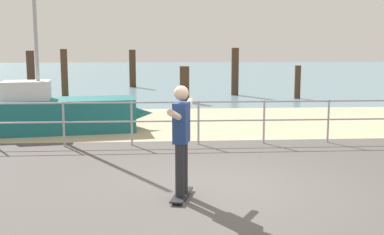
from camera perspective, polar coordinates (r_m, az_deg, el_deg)
ground_plane at (r=6.80m, az=4.58°, el=-11.32°), size 24.00×10.00×0.04m
beach_strip at (r=14.53m, az=-0.10°, el=-0.56°), size 24.00×6.00×0.04m
sea_surface at (r=42.39m, az=-2.69°, el=5.46°), size 72.00×50.00×0.04m
railing_fence at (r=11.04m, az=-3.24°, el=0.16°), size 10.92×0.05×1.05m
sailboat at (r=13.25m, az=-15.86°, el=0.52°), size 5.06×2.05×5.80m
skateboard at (r=7.31m, az=-1.25°, el=-9.28°), size 0.40×0.82×0.08m
skateboarder at (r=7.08m, az=-1.28°, el=-1.94°), size 0.46×1.42×1.65m
groyne_post_0 at (r=25.57m, az=-18.79°, el=5.28°), size 0.40×0.40×2.08m
groyne_post_1 at (r=20.82m, az=-15.07°, el=4.94°), size 0.28×0.28×2.18m
groyne_post_2 at (r=26.89m, az=-7.15°, el=5.84°), size 0.37×0.37×2.11m
groyne_post_3 at (r=19.55m, az=-0.91°, el=3.99°), size 0.39×0.39×1.49m
groyne_post_4 at (r=22.40m, az=5.19°, el=5.49°), size 0.34×0.34×2.23m
groyne_post_5 at (r=21.39m, az=12.56°, el=4.16°), size 0.26×0.26×1.47m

